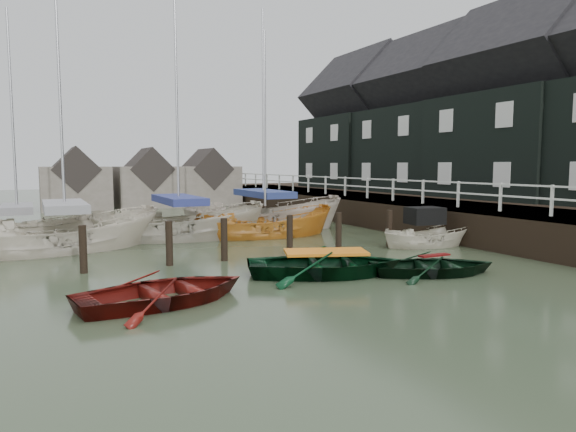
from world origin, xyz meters
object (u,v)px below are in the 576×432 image
motorboat (427,243)px  sailboat_e (19,240)px  sailboat_b (179,237)px  sailboat_c (265,236)px  rowboat_green (326,275)px  rowboat_red (165,303)px  rowboat_dkgreen (434,274)px  sailboat_d (264,228)px  sailboat_a (67,249)px

motorboat → sailboat_e: bearing=68.8°
sailboat_b → sailboat_c: (3.59, -0.89, -0.05)m
sailboat_c → rowboat_green: bearing=174.4°
rowboat_red → sailboat_e: 12.47m
rowboat_red → rowboat_dkgreen: rowboat_red is taller
rowboat_dkgreen → sailboat_d: size_ratio=0.30×
sailboat_a → rowboat_red: bearing=178.3°
rowboat_red → rowboat_dkgreen: bearing=-102.4°
motorboat → sailboat_d: bearing=34.1°
sailboat_d → sailboat_e: (-10.62, 0.77, 0.01)m
rowboat_dkgreen → sailboat_b: bearing=44.2°
sailboat_d → sailboat_e: 10.65m
rowboat_green → sailboat_e: bearing=56.1°
rowboat_red → sailboat_d: size_ratio=0.33×
rowboat_red → motorboat: 11.50m
sailboat_e → rowboat_dkgreen: bearing=-115.4°
rowboat_red → rowboat_dkgreen: 7.65m
rowboat_dkgreen → sailboat_d: sailboat_d is taller
rowboat_dkgreen → sailboat_e: size_ratio=0.35×
sailboat_b → sailboat_d: bearing=-60.4°
rowboat_green → rowboat_dkgreen: 3.13m
rowboat_dkgreen → sailboat_e: 16.47m
sailboat_c → sailboat_e: size_ratio=0.96×
rowboat_green → sailboat_e: size_ratio=0.43×
motorboat → sailboat_b: bearing=61.6°
motorboat → sailboat_e: (-14.09, 8.46, -0.06)m
sailboat_c → sailboat_d: size_ratio=0.84×
sailboat_d → rowboat_dkgreen: bearing=-159.9°
sailboat_d → sailboat_e: sailboat_d is taller
motorboat → rowboat_dkgreen: bearing=150.2°
rowboat_dkgreen → sailboat_e: (-10.81, 12.42, 0.06)m
sailboat_b → rowboat_red: bearing=175.8°
motorboat → sailboat_a: bearing=77.1°
motorboat → rowboat_red: bearing=118.0°
sailboat_e → rowboat_red: bearing=-141.7°
rowboat_red → rowboat_green: size_ratio=0.90×
rowboat_red → rowboat_green: 4.86m
motorboat → sailboat_a: (-12.48, 5.22, -0.06)m
rowboat_green → rowboat_red: bearing=121.3°
rowboat_red → motorboat: size_ratio=1.03×
rowboat_green → sailboat_d: sailboat_d is taller
sailboat_a → sailboat_e: size_ratio=1.00×
rowboat_green → motorboat: 6.72m
sailboat_e → motorboat: bearing=-97.4°
rowboat_dkgreen → sailboat_d: bearing=20.4°
motorboat → sailboat_e: 16.44m
rowboat_green → sailboat_a: sailboat_a is taller
motorboat → sailboat_d: (-3.47, 7.70, -0.06)m
rowboat_red → sailboat_e: bearing=5.0°
sailboat_a → sailboat_b: size_ratio=0.89×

